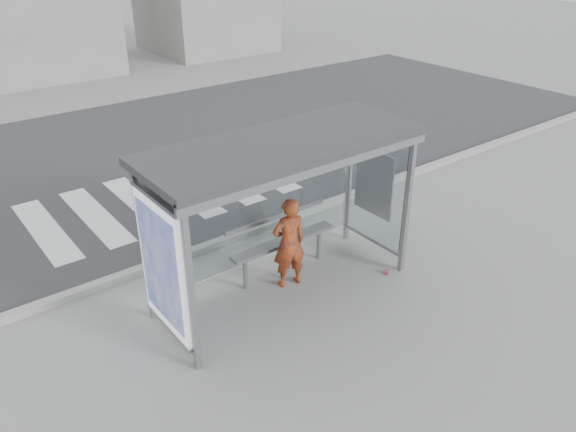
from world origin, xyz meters
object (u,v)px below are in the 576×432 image
Objects in this scene: bus_shelter at (261,186)px; soda_can at (387,272)px; person at (289,243)px; bench at (283,241)px.

soda_can is at bearing -18.47° from bus_shelter.
bus_shelter is at bearing 19.66° from person.
bus_shelter is 2.11× the size of bench.
bus_shelter is 1.60m from bench.
bus_shelter is at bearing -148.45° from bench.
person is at bearing 8.76° from bus_shelter.
bench is (0.13, 0.35, -0.18)m from person.
soda_can is at bearing 163.54° from person.
bus_shelter is 1.33m from person.
bus_shelter reaches higher than bench.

